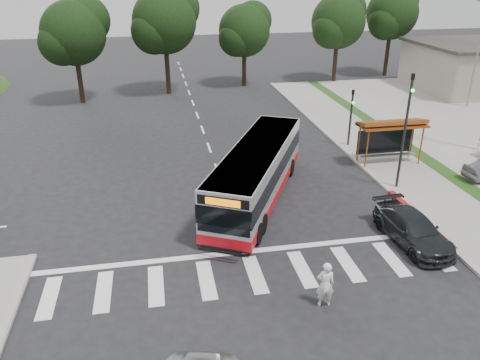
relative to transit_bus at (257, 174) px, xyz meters
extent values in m
plane|color=black|center=(-1.54, -1.71, -1.47)|extent=(140.00, 140.00, 0.00)
cube|color=gray|center=(9.46, 6.29, -1.41)|extent=(4.00, 40.00, 0.12)
cube|color=#9E9991|center=(7.46, 6.29, -1.40)|extent=(0.30, 40.00, 0.15)
cube|color=maroon|center=(7.46, -3.71, -1.40)|extent=(0.32, 6.00, 0.15)
cube|color=silver|center=(-1.54, -6.71, -1.47)|extent=(18.00, 2.60, 0.01)
cylinder|color=#914418|center=(7.46, 2.69, -0.20)|extent=(0.10, 0.10, 2.30)
cylinder|color=#914418|center=(11.06, 2.69, -0.20)|extent=(0.10, 0.10, 2.30)
cylinder|color=#914418|center=(7.46, 3.89, -0.20)|extent=(0.10, 0.10, 2.30)
cylinder|color=#914418|center=(11.06, 3.89, -0.20)|extent=(0.10, 0.10, 2.30)
cube|color=#914418|center=(9.26, 3.29, 1.10)|extent=(4.20, 1.60, 0.12)
cube|color=#914418|center=(9.26, 3.34, 1.25)|extent=(4.20, 1.32, 0.51)
cube|color=black|center=(9.26, 3.89, -0.15)|extent=(3.80, 0.06, 1.60)
cube|color=gray|center=(9.26, 3.29, -0.90)|extent=(3.60, 0.40, 0.08)
cylinder|color=black|center=(8.06, -0.21, 1.78)|extent=(0.14, 0.14, 6.50)
imported|color=black|center=(8.06, -0.21, 4.53)|extent=(0.16, 0.20, 1.00)
sphere|color=#19E533|center=(8.06, -0.39, 4.18)|extent=(0.18, 0.18, 0.18)
cylinder|color=black|center=(8.06, 6.79, 0.53)|extent=(0.14, 0.14, 4.00)
imported|color=black|center=(8.06, 6.79, 2.03)|extent=(0.16, 0.20, 1.00)
sphere|color=#19E533|center=(8.06, 6.61, 1.68)|extent=(0.18, 0.18, 0.18)
cylinder|color=gray|center=(22.46, 14.29, 3.13)|extent=(0.18, 0.18, 9.00)
cylinder|color=black|center=(14.46, 26.29, 0.83)|extent=(0.44, 0.44, 4.40)
sphere|color=black|center=(14.46, 26.29, 4.83)|extent=(5.60, 5.60, 5.60)
sphere|color=black|center=(15.58, 27.13, 5.83)|extent=(4.20, 4.20, 4.20)
sphere|color=black|center=(13.48, 25.59, 4.13)|extent=(3.92, 3.92, 3.92)
cylinder|color=black|center=(21.46, 28.29, 0.95)|extent=(0.44, 0.44, 4.84)
sphere|color=black|center=(21.46, 28.29, 5.35)|extent=(5.60, 5.60, 5.60)
sphere|color=black|center=(22.58, 29.13, 6.45)|extent=(4.20, 4.20, 4.20)
sphere|color=black|center=(20.48, 27.59, 4.58)|extent=(3.92, 3.92, 3.92)
cylinder|color=black|center=(-3.54, 24.29, 0.95)|extent=(0.44, 0.44, 4.84)
sphere|color=black|center=(-3.54, 24.29, 5.35)|extent=(6.00, 6.00, 6.00)
sphere|color=black|center=(-2.34, 25.19, 6.45)|extent=(4.50, 4.50, 4.50)
sphere|color=black|center=(-4.59, 23.54, 4.58)|extent=(4.20, 4.20, 4.20)
cylinder|color=black|center=(4.46, 26.29, 0.51)|extent=(0.44, 0.44, 3.96)
sphere|color=black|center=(4.46, 26.29, 4.11)|extent=(5.20, 5.20, 5.20)
sphere|color=black|center=(5.50, 27.07, 5.01)|extent=(3.90, 3.90, 3.90)
sphere|color=black|center=(3.55, 25.64, 3.48)|extent=(3.64, 3.64, 3.64)
cylinder|color=black|center=(-11.54, 22.29, 0.73)|extent=(0.44, 0.44, 4.40)
sphere|color=black|center=(-11.54, 22.29, 4.73)|extent=(5.60, 5.60, 5.60)
sphere|color=black|center=(-10.42, 23.13, 5.73)|extent=(4.20, 4.20, 4.20)
sphere|color=black|center=(-12.52, 21.59, 4.03)|extent=(3.92, 3.92, 3.92)
imported|color=white|center=(0.54, -9.03, -0.55)|extent=(0.73, 0.54, 1.85)
imported|color=black|center=(5.96, -5.60, -0.80)|extent=(2.26, 4.78, 1.35)
camera|label=1|loc=(-5.06, -22.08, 9.93)|focal=35.00mm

